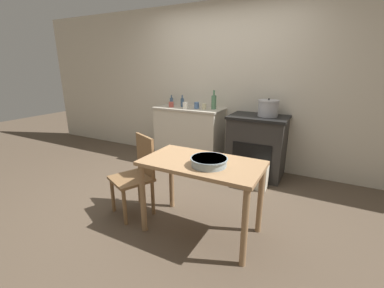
# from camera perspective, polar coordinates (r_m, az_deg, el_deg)

# --- Properties ---
(ground_plane) EXTENTS (14.00, 14.00, 0.00)m
(ground_plane) POSITION_cam_1_polar(r_m,az_deg,el_deg) (3.27, -3.83, -12.40)
(ground_plane) COLOR brown
(wall_back) EXTENTS (8.00, 0.07, 2.55)m
(wall_back) POSITION_cam_1_polar(r_m,az_deg,el_deg) (4.28, 7.27, 12.51)
(wall_back) COLOR beige
(wall_back) RESTS_ON ground_plane
(counter_cabinet) EXTENTS (1.14, 0.53, 0.94)m
(counter_cabinet) POSITION_cam_1_polar(r_m,az_deg,el_deg) (4.37, -0.64, 2.02)
(counter_cabinet) COLOR beige
(counter_cabinet) RESTS_ON ground_plane
(stove) EXTENTS (0.83, 0.60, 0.91)m
(stove) POSITION_cam_1_polar(r_m,az_deg,el_deg) (3.94, 14.19, -0.40)
(stove) COLOR #2D2B28
(stove) RESTS_ON ground_plane
(work_table) EXTENTS (1.12, 0.62, 0.75)m
(work_table) POSITION_cam_1_polar(r_m,az_deg,el_deg) (2.44, 2.19, -6.50)
(work_table) COLOR #A87F56
(work_table) RESTS_ON ground_plane
(chair) EXTENTS (0.53, 0.53, 0.88)m
(chair) POSITION_cam_1_polar(r_m,az_deg,el_deg) (2.92, -12.11, -6.34)
(chair) COLOR olive
(chair) RESTS_ON ground_plane
(flour_sack) EXTENTS (0.25, 0.17, 0.33)m
(flour_sack) POSITION_cam_1_polar(r_m,az_deg,el_deg) (3.60, 14.46, -7.08)
(flour_sack) COLOR beige
(flour_sack) RESTS_ON ground_plane
(stock_pot) EXTENTS (0.29, 0.29, 0.25)m
(stock_pot) POSITION_cam_1_polar(r_m,az_deg,el_deg) (3.82, 16.57, 7.65)
(stock_pot) COLOR #A8A8AD
(stock_pot) RESTS_ON stove
(mixing_bowl_large) EXTENTS (0.33, 0.33, 0.07)m
(mixing_bowl_large) POSITION_cam_1_polar(r_m,az_deg,el_deg) (2.29, 3.81, -3.83)
(mixing_bowl_large) COLOR #93A8B2
(mixing_bowl_large) RESTS_ON work_table
(bottle_far_left) EXTENTS (0.06, 0.06, 0.17)m
(bottle_far_left) POSITION_cam_1_polar(r_m,az_deg,el_deg) (4.61, -4.57, 9.51)
(bottle_far_left) COLOR #3D5675
(bottle_far_left) RESTS_ON counter_cabinet
(bottle_left) EXTENTS (0.08, 0.08, 0.30)m
(bottle_left) POSITION_cam_1_polar(r_m,az_deg,el_deg) (4.11, 4.87, 9.30)
(bottle_left) COLOR #517F5B
(bottle_left) RESTS_ON counter_cabinet
(bottle_mid_left) EXTENTS (0.06, 0.06, 0.19)m
(bottle_mid_left) POSITION_cam_1_polar(r_m,az_deg,el_deg) (4.35, -2.16, 9.25)
(bottle_mid_left) COLOR #3D5675
(bottle_mid_left) RESTS_ON counter_cabinet
(cup_center_left) EXTENTS (0.07, 0.07, 0.09)m
(cup_center_left) POSITION_cam_1_polar(r_m,az_deg,el_deg) (4.09, 2.71, 8.32)
(cup_center_left) COLOR beige
(cup_center_left) RESTS_ON counter_cabinet
(cup_center) EXTENTS (0.08, 0.08, 0.10)m
(cup_center) POSITION_cam_1_polar(r_m,az_deg,el_deg) (4.14, -1.48, 8.53)
(cup_center) COLOR silver
(cup_center) RESTS_ON counter_cabinet
(cup_center_right) EXTENTS (0.08, 0.08, 0.10)m
(cup_center_right) POSITION_cam_1_polar(r_m,az_deg,el_deg) (4.17, 1.05, 8.58)
(cup_center_right) COLOR #4C6B99
(cup_center_right) RESTS_ON counter_cabinet
(cup_mid_right) EXTENTS (0.08, 0.08, 0.08)m
(cup_mid_right) POSITION_cam_1_polar(r_m,az_deg,el_deg) (4.35, -4.63, 8.75)
(cup_mid_right) COLOR #B74C42
(cup_mid_right) RESTS_ON counter_cabinet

